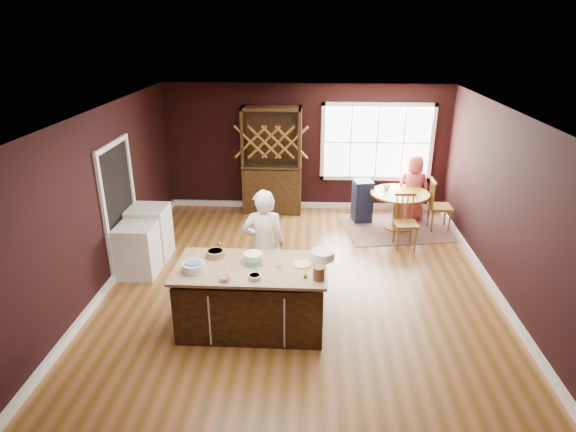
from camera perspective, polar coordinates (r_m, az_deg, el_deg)
The scene contains 28 objects.
room_shell at distance 7.03m, azimuth 1.54°, elevation 1.13°, with size 7.00×7.00×7.00m.
window at distance 10.40m, azimuth 10.50°, elevation 8.58°, with size 2.36×0.10×1.66m, color white, non-canonical shape.
doorway at distance 8.32m, azimuth -19.26°, elevation 0.85°, with size 0.08×1.26×2.13m, color white, non-canonical shape.
kitchen_island at distance 6.52m, azimuth -4.33°, elevation -9.71°, with size 1.96×1.03×0.92m.
dining_table at distance 9.75m, azimuth 13.02°, elevation 1.52°, with size 1.15×1.15×0.75m.
baker at distance 6.97m, azimuth -2.86°, elevation -3.53°, with size 0.62×0.41×1.71m, color silver.
layer_cake at distance 6.33m, azimuth -4.15°, elevation -5.00°, with size 0.34×0.34×0.14m, color white, non-canonical shape.
bowl_blue at distance 6.24m, azimuth -11.13°, elevation -5.97°, with size 0.29×0.29×0.11m, color silver.
bowl_yellow at distance 6.56m, azimuth -8.60°, elevation -4.43°, with size 0.24×0.24×0.09m, color olive.
bowl_pink at distance 5.97m, azimuth -7.55°, elevation -7.38°, with size 0.15×0.15×0.05m, color silver.
bowl_olive at distance 5.97m, azimuth -3.98°, elevation -7.23°, with size 0.16×0.16×0.06m, color #ECE6CB.
drinking_glass at distance 6.21m, azimuth -1.15°, elevation -5.55°, with size 0.07×0.07×0.14m, color silver.
dinner_plate at distance 6.30m, azimuth 1.70°, elevation -5.71°, with size 0.24×0.24×0.02m, color #FFF4CE.
white_tub at distance 6.45m, azimuth 4.11°, elevation -4.61°, with size 0.32×0.32×0.11m, color white.
stoneware_crock at distance 5.93m, azimuth 3.66°, elevation -6.81°, with size 0.14×0.14×0.17m, color #47311C.
toy_figurine at distance 5.98m, azimuth 2.06°, elevation -7.03°, with size 0.04×0.04×0.07m, color yellow, non-canonical shape.
rug at distance 9.94m, azimuth 12.76°, elevation -1.33°, with size 2.10×1.62×0.01m, color brown.
chair_east at distance 9.90m, azimuth 17.61°, elevation 1.29°, with size 0.44×0.42×1.05m, color olive, non-canonical shape.
chair_south at distance 8.96m, azimuth 13.80°, elevation -0.65°, with size 0.42×0.40×1.00m, color brown, non-canonical shape.
chair_north at distance 10.57m, azimuth 14.02°, elevation 2.59°, with size 0.38×0.36×0.91m, color brown, non-canonical shape.
seated_woman at distance 10.25m, azimuth 14.60°, elevation 3.30°, with size 0.67×0.44×1.38m, color #BF4F55.
high_chair at distance 10.00m, azimuth 8.80°, elevation 1.88°, with size 0.37×0.37×0.91m, color #1B2036, non-canonical shape.
toddler at distance 9.88m, azimuth 8.54°, elevation 3.83°, with size 0.18×0.14×0.26m, color #8CA5BF, non-canonical shape.
table_plate at distance 9.59m, azimuth 14.67°, elevation 2.43°, with size 0.20×0.20×0.01m, color beige.
table_cup at distance 9.79m, azimuth 11.60°, elevation 3.38°, with size 0.12×0.12×0.10m, color white.
hutch at distance 10.20m, azimuth -1.91°, elevation 6.54°, with size 1.24×0.51×2.26m, color #3E2613.
washer at distance 8.16m, azimuth -17.39°, elevation -3.90°, with size 0.59×0.57×0.86m, color silver.
dryer at distance 8.69m, azimuth -16.03°, elevation -1.87°, with size 0.64×0.62×0.93m, color white.
Camera 1 is at (0.16, -6.56, 3.87)m, focal length 30.00 mm.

